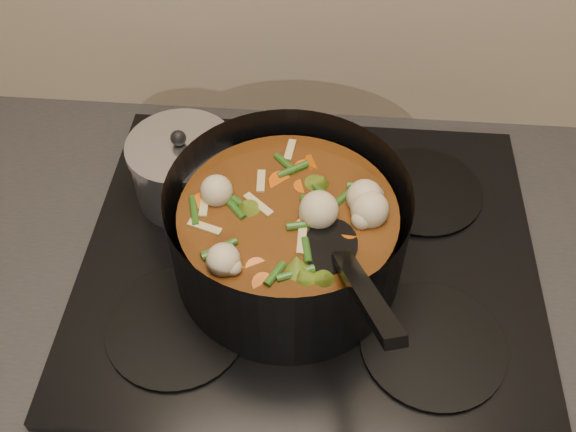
{
  "coord_description": "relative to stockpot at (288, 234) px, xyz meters",
  "views": [
    {
      "loc": [
        0.01,
        1.39,
        1.64
      ],
      "look_at": [
        -0.03,
        1.91,
        1.03
      ],
      "focal_mm": 40.0,
      "sensor_mm": 36.0,
      "label": 1
    }
  ],
  "objects": [
    {
      "name": "counter",
      "position": [
        0.03,
        0.02,
        -0.54
      ],
      "size": [
        2.64,
        0.64,
        0.91
      ],
      "color": "brown",
      "rests_on": "ground"
    },
    {
      "name": "saucepan",
      "position": [
        -0.16,
        0.12,
        -0.02
      ],
      "size": [
        0.15,
        0.15,
        0.12
      ],
      "rotation": [
        0.0,
        0.0,
        0.2
      ],
      "color": "silver",
      "rests_on": "stovetop"
    },
    {
      "name": "stovetop",
      "position": [
        0.03,
        0.02,
        -0.08
      ],
      "size": [
        0.62,
        0.54,
        0.03
      ],
      "color": "black",
      "rests_on": "counter"
    },
    {
      "name": "stockpot",
      "position": [
        0.0,
        0.0,
        0.0
      ],
      "size": [
        0.32,
        0.4,
        0.22
      ],
      "rotation": [
        0.0,
        0.0,
        0.08
      ],
      "color": "black",
      "rests_on": "stovetop"
    }
  ]
}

